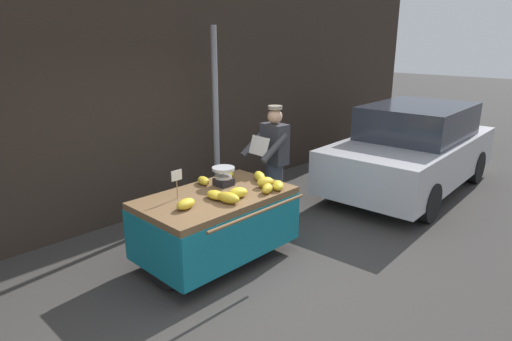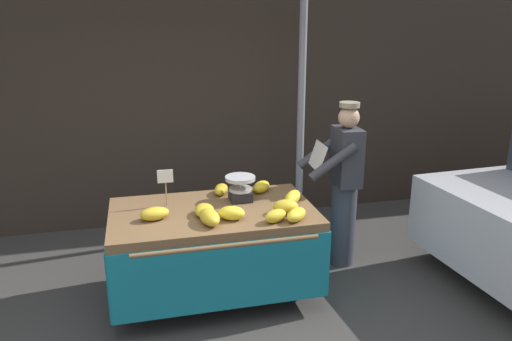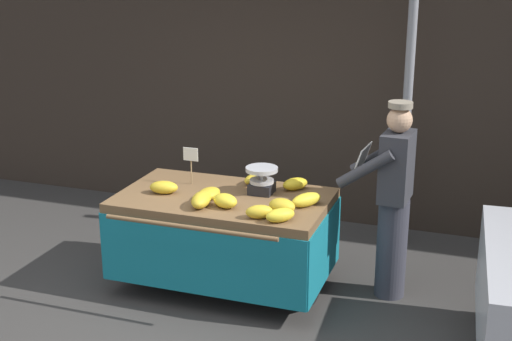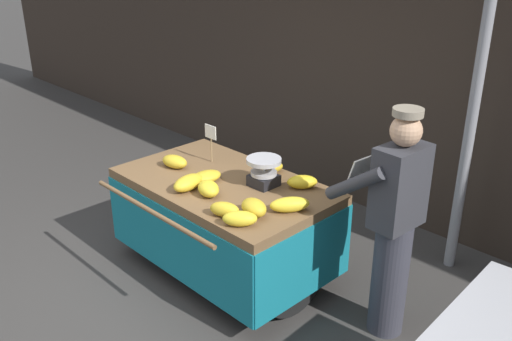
{
  "view_description": "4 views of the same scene",
  "coord_description": "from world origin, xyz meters",
  "px_view_note": "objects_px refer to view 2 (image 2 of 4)",
  "views": [
    {
      "loc": [
        -3.03,
        -2.93,
        2.61
      ],
      "look_at": [
        0.63,
        0.61,
        1.06
      ],
      "focal_mm": 30.58,
      "sensor_mm": 36.0,
      "label": 1
    },
    {
      "loc": [
        -0.5,
        -3.25,
        2.45
      ],
      "look_at": [
        0.52,
        0.87,
        1.16
      ],
      "focal_mm": 34.11,
      "sensor_mm": 36.0,
      "label": 2
    },
    {
      "loc": [
        2.25,
        -4.59,
        2.9
      ],
      "look_at": [
        0.36,
        0.83,
        1.09
      ],
      "focal_mm": 49.83,
      "sensor_mm": 36.0,
      "label": 3
    },
    {
      "loc": [
        3.25,
        -1.98,
        2.74
      ],
      "look_at": [
        0.45,
        0.76,
        1.06
      ],
      "focal_mm": 39.18,
      "sensor_mm": 36.0,
      "label": 4
    }
  ],
  "objects_px": {
    "banana_bunch_5": "(209,217)",
    "banana_bunch_8": "(296,215)",
    "banana_cart": "(214,233)",
    "banana_bunch_7": "(204,210)",
    "banana_bunch_3": "(293,197)",
    "banana_bunch_1": "(286,207)",
    "banana_bunch_2": "(154,214)",
    "banana_bunch_6": "(275,216)",
    "banana_bunch_0": "(261,187)",
    "weighing_scale": "(240,188)",
    "vendor_person": "(344,184)",
    "banana_bunch_4": "(221,189)",
    "price_sign": "(165,180)",
    "street_pole": "(301,114)",
    "banana_bunch_9": "(232,213)"
  },
  "relations": [
    {
      "from": "banana_bunch_0",
      "to": "banana_bunch_6",
      "type": "distance_m",
      "value": 0.76
    },
    {
      "from": "street_pole",
      "to": "banana_bunch_6",
      "type": "relative_size",
      "value": 12.84
    },
    {
      "from": "banana_bunch_5",
      "to": "banana_bunch_9",
      "type": "bearing_deg",
      "value": 12.73
    },
    {
      "from": "street_pole",
      "to": "banana_bunch_3",
      "type": "xyz_separation_m",
      "value": [
        -0.58,
        -1.51,
        -0.48
      ]
    },
    {
      "from": "banana_bunch_0",
      "to": "banana_bunch_3",
      "type": "bearing_deg",
      "value": -61.2
    },
    {
      "from": "banana_bunch_1",
      "to": "vendor_person",
      "type": "relative_size",
      "value": 0.13
    },
    {
      "from": "banana_bunch_2",
      "to": "banana_bunch_4",
      "type": "distance_m",
      "value": 0.83
    },
    {
      "from": "banana_bunch_0",
      "to": "banana_bunch_9",
      "type": "bearing_deg",
      "value": -123.94
    },
    {
      "from": "banana_cart",
      "to": "banana_bunch_5",
      "type": "bearing_deg",
      "value": -103.86
    },
    {
      "from": "banana_bunch_6",
      "to": "banana_bunch_9",
      "type": "height_order",
      "value": "banana_bunch_9"
    },
    {
      "from": "weighing_scale",
      "to": "banana_bunch_0",
      "type": "relative_size",
      "value": 1.16
    },
    {
      "from": "banana_cart",
      "to": "banana_bunch_3",
      "type": "xyz_separation_m",
      "value": [
        0.74,
        -0.01,
        0.28
      ]
    },
    {
      "from": "banana_cart",
      "to": "vendor_person",
      "type": "relative_size",
      "value": 1.06
    },
    {
      "from": "banana_bunch_1",
      "to": "banana_bunch_6",
      "type": "distance_m",
      "value": 0.21
    },
    {
      "from": "banana_bunch_3",
      "to": "banana_bunch_8",
      "type": "xyz_separation_m",
      "value": [
        -0.1,
        -0.4,
        -0.0
      ]
    },
    {
      "from": "weighing_scale",
      "to": "banana_bunch_5",
      "type": "height_order",
      "value": "weighing_scale"
    },
    {
      "from": "banana_bunch_7",
      "to": "banana_bunch_9",
      "type": "relative_size",
      "value": 1.2
    },
    {
      "from": "weighing_scale",
      "to": "vendor_person",
      "type": "height_order",
      "value": "vendor_person"
    },
    {
      "from": "banana_cart",
      "to": "banana_bunch_7",
      "type": "distance_m",
      "value": 0.3
    },
    {
      "from": "banana_bunch_1",
      "to": "weighing_scale",
      "type": "bearing_deg",
      "value": 127.0
    },
    {
      "from": "weighing_scale",
      "to": "banana_bunch_8",
      "type": "xyz_separation_m",
      "value": [
        0.35,
        -0.59,
        -0.06
      ]
    },
    {
      "from": "banana_bunch_0",
      "to": "weighing_scale",
      "type": "bearing_deg",
      "value": -143.65
    },
    {
      "from": "weighing_scale",
      "to": "banana_bunch_3",
      "type": "xyz_separation_m",
      "value": [
        0.45,
        -0.19,
        -0.06
      ]
    },
    {
      "from": "banana_bunch_1",
      "to": "banana_bunch_2",
      "type": "relative_size",
      "value": 0.9
    },
    {
      "from": "banana_bunch_3",
      "to": "banana_bunch_5",
      "type": "relative_size",
      "value": 1.0
    },
    {
      "from": "price_sign",
      "to": "banana_bunch_5",
      "type": "relative_size",
      "value": 1.15
    },
    {
      "from": "price_sign",
      "to": "banana_bunch_8",
      "type": "xyz_separation_m",
      "value": [
        1.03,
        -0.61,
        -0.19
      ]
    },
    {
      "from": "banana_cart",
      "to": "price_sign",
      "type": "xyz_separation_m",
      "value": [
        -0.39,
        0.2,
        0.47
      ]
    },
    {
      "from": "banana_bunch_9",
      "to": "banana_cart",
      "type": "bearing_deg",
      "value": 114.84
    },
    {
      "from": "banana_bunch_5",
      "to": "banana_bunch_8",
      "type": "xyz_separation_m",
      "value": [
        0.71,
        -0.11,
        -0.01
      ]
    },
    {
      "from": "banana_bunch_0",
      "to": "banana_bunch_8",
      "type": "distance_m",
      "value": 0.78
    },
    {
      "from": "price_sign",
      "to": "street_pole",
      "type": "bearing_deg",
      "value": 37.08
    },
    {
      "from": "banana_bunch_0",
      "to": "banana_bunch_4",
      "type": "bearing_deg",
      "value": 175.13
    },
    {
      "from": "banana_bunch_1",
      "to": "banana_bunch_8",
      "type": "bearing_deg",
      "value": -77.26
    },
    {
      "from": "banana_bunch_4",
      "to": "vendor_person",
      "type": "bearing_deg",
      "value": -2.54
    },
    {
      "from": "weighing_scale",
      "to": "banana_bunch_6",
      "type": "bearing_deg",
      "value": -72.99
    },
    {
      "from": "banana_bunch_1",
      "to": "banana_bunch_3",
      "type": "bearing_deg",
      "value": 58.83
    },
    {
      "from": "banana_bunch_4",
      "to": "banana_bunch_7",
      "type": "xyz_separation_m",
      "value": [
        -0.23,
        -0.5,
        -0.0
      ]
    },
    {
      "from": "street_pole",
      "to": "banana_bunch_7",
      "type": "height_order",
      "value": "street_pole"
    },
    {
      "from": "banana_bunch_5",
      "to": "banana_bunch_7",
      "type": "height_order",
      "value": "banana_bunch_5"
    },
    {
      "from": "weighing_scale",
      "to": "price_sign",
      "type": "height_order",
      "value": "price_sign"
    },
    {
      "from": "banana_bunch_5",
      "to": "banana_bunch_7",
      "type": "distance_m",
      "value": 0.2
    },
    {
      "from": "street_pole",
      "to": "weighing_scale",
      "type": "distance_m",
      "value": 1.73
    },
    {
      "from": "banana_bunch_7",
      "to": "price_sign",
      "type": "bearing_deg",
      "value": 133.98
    },
    {
      "from": "banana_bunch_5",
      "to": "banana_bunch_7",
      "type": "bearing_deg",
      "value": 94.66
    },
    {
      "from": "weighing_scale",
      "to": "banana_bunch_2",
      "type": "height_order",
      "value": "weighing_scale"
    },
    {
      "from": "banana_bunch_6",
      "to": "banana_bunch_9",
      "type": "bearing_deg",
      "value": 158.09
    },
    {
      "from": "street_pole",
      "to": "banana_bunch_5",
      "type": "distance_m",
      "value": 2.33
    },
    {
      "from": "weighing_scale",
      "to": "banana_bunch_0",
      "type": "distance_m",
      "value": 0.32
    },
    {
      "from": "banana_bunch_0",
      "to": "banana_bunch_2",
      "type": "xyz_separation_m",
      "value": [
        -1.05,
        -0.47,
        0.0
      ]
    }
  ]
}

